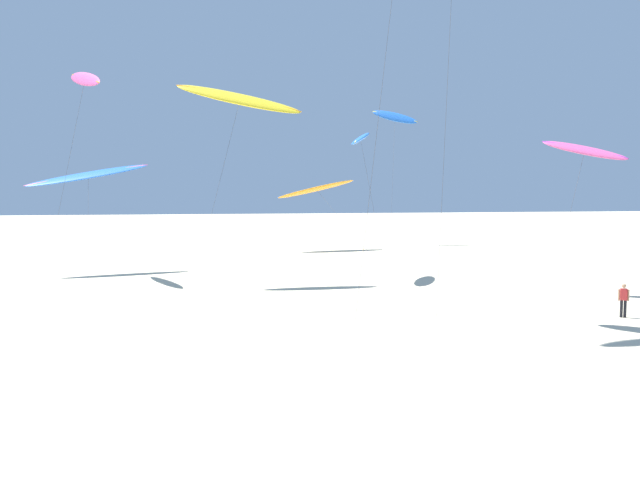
{
  "coord_description": "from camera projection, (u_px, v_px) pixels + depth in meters",
  "views": [
    {
      "loc": [
        -3.87,
        -6.34,
        6.25
      ],
      "look_at": [
        0.65,
        20.2,
        4.07
      ],
      "focal_mm": 36.2,
      "sensor_mm": 36.0,
      "label": 1
    }
  ],
  "objects": [
    {
      "name": "flying_kite_0",
      "position": [
        85.0,
        79.0,
        44.43
      ],
      "size": [
        4.07,
        7.09,
        15.0
      ],
      "color": "#EA5193",
      "rests_on": "ground"
    },
    {
      "name": "flying_kite_1",
      "position": [
        88.0,
        175.0,
        47.36
      ],
      "size": [
        8.72,
        9.53,
        8.33
      ],
      "color": "blue",
      "rests_on": "ground"
    },
    {
      "name": "flying_kite_2",
      "position": [
        316.0,
        189.0,
        64.7
      ],
      "size": [
        8.4,
        9.79,
        7.4
      ],
      "color": "orange",
      "rests_on": "ground"
    },
    {
      "name": "flying_kite_3",
      "position": [
        240.0,
        99.0,
        41.76
      ],
      "size": [
        8.23,
        4.97,
        13.34
      ],
      "color": "yellow",
      "rests_on": "ground"
    },
    {
      "name": "flying_kite_4",
      "position": [
        585.0,
        150.0,
        37.72
      ],
      "size": [
        6.04,
        4.74,
        9.36
      ],
      "color": "#EA5193",
      "rests_on": "ground"
    },
    {
      "name": "flying_kite_5",
      "position": [
        361.0,
        139.0,
        44.6
      ],
      "size": [
        2.94,
        5.24,
        10.52
      ],
      "color": "blue",
      "rests_on": "ground"
    },
    {
      "name": "flying_kite_6",
      "position": [
        395.0,
        117.0,
        71.96
      ],
      "size": [
        5.67,
        10.58,
        15.37
      ],
      "color": "blue",
      "rests_on": "ground"
    },
    {
      "name": "person_foreground_walker",
      "position": [
        624.0,
        299.0,
        31.09
      ],
      "size": [
        0.46,
        0.31,
        1.65
      ],
      "color": "black",
      "rests_on": "ground"
    },
    {
      "name": "beach_umbrella",
      "position": [
        153.0,
        442.0,
        10.3
      ],
      "size": [
        2.25,
        2.25,
        2.42
      ],
      "color": "beige",
      "rests_on": "ground"
    }
  ]
}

